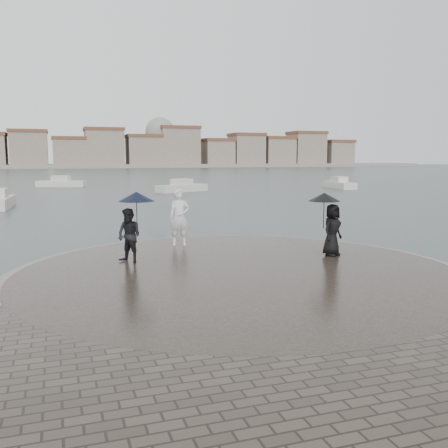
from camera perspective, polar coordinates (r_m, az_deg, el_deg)
name	(u,v)px	position (r m, az deg, el deg)	size (l,w,h in m)	color
ground	(299,323)	(10.58, 8.52, -11.11)	(400.00, 400.00, 0.00)	#2B3835
kerb_ring	(239,277)	(13.62, 1.76, -6.08)	(12.50, 12.50, 0.32)	gray
quay_tip	(239,276)	(13.61, 1.76, -5.99)	(11.90, 11.90, 0.36)	#2D261E
statue	(180,217)	(17.26, -5.10, 0.76)	(0.71, 0.47, 1.94)	silver
visitor_left	(131,223)	(14.64, -10.54, 0.06)	(1.26, 1.12, 2.04)	black
visitor_right	(330,220)	(15.70, 12.00, 0.43)	(1.23, 1.02, 1.95)	black
far_skyline	(48,150)	(169.62, -19.43, 7.93)	(260.00, 20.00, 37.00)	gray
boats	(159,188)	(49.65, -7.45, 4.08)	(35.56, 28.67, 1.50)	beige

